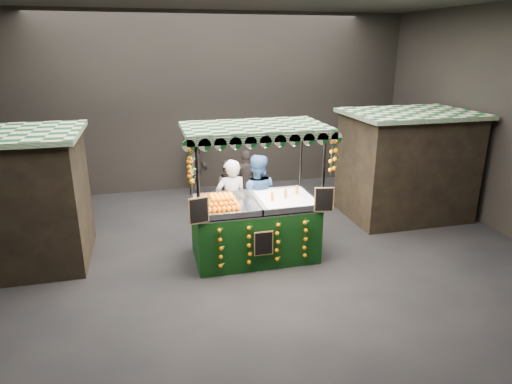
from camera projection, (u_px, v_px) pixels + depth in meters
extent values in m
plane|color=black|center=(245.00, 260.00, 8.81)|extent=(12.00, 12.00, 0.00)
cube|color=black|center=(205.00, 103.00, 12.61)|extent=(12.00, 0.10, 5.00)
cube|color=black|center=(385.00, 260.00, 3.42)|extent=(12.00, 0.10, 5.00)
cube|color=black|center=(6.00, 203.00, 8.31)|extent=(2.80, 2.00, 2.50)
cube|color=black|center=(405.00, 167.00, 10.82)|extent=(2.80, 2.00, 2.50)
cube|color=#104C1D|center=(411.00, 114.00, 10.41)|extent=(3.00, 2.20, 0.10)
cube|color=black|center=(255.00, 232.00, 8.81)|extent=(2.38, 1.30, 1.08)
cube|color=silver|center=(254.00, 205.00, 8.63)|extent=(2.38, 1.30, 0.04)
cylinder|color=black|center=(199.00, 212.00, 7.73)|extent=(0.05, 0.05, 2.60)
cylinder|color=black|center=(322.00, 201.00, 8.27)|extent=(0.05, 0.05, 2.60)
cylinder|color=black|center=(191.00, 191.00, 8.87)|extent=(0.05, 0.05, 2.60)
cylinder|color=black|center=(300.00, 182.00, 9.41)|extent=(0.05, 0.05, 2.60)
cube|color=#104C1D|center=(254.00, 127.00, 8.15)|extent=(2.65, 1.57, 0.09)
cube|color=white|center=(286.00, 199.00, 8.76)|extent=(1.06, 1.17, 0.09)
cube|color=black|center=(199.00, 211.00, 7.65)|extent=(0.37, 0.10, 0.48)
cube|color=black|center=(324.00, 200.00, 8.20)|extent=(0.37, 0.10, 0.48)
cube|color=black|center=(264.00, 243.00, 8.16)|extent=(0.37, 0.03, 0.48)
imported|color=gray|center=(231.00, 202.00, 9.32)|extent=(0.70, 0.49, 1.86)
imported|color=navy|center=(257.00, 198.00, 9.52)|extent=(1.10, 0.97, 1.91)
imported|color=#2D2724|center=(77.00, 186.00, 10.90)|extent=(0.63, 0.48, 1.55)
imported|color=black|center=(230.00, 191.00, 10.57)|extent=(0.87, 0.76, 1.51)
imported|color=#2D2725|center=(247.00, 182.00, 11.02)|extent=(1.01, 0.52, 1.65)
imported|color=black|center=(199.00, 164.00, 12.56)|extent=(1.05, 1.29, 1.74)
imported|color=#2C2423|center=(74.00, 193.00, 9.92)|extent=(1.07, 1.04, 1.86)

